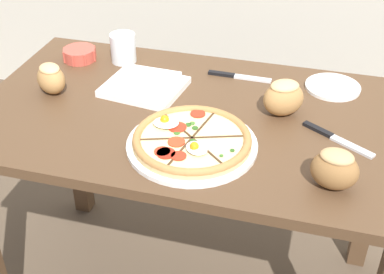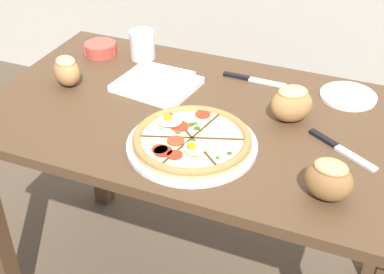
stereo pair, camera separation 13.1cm
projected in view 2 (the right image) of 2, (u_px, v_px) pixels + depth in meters
name	position (u px, v px, depth m)	size (l,w,h in m)	color
dining_table	(199.00, 149.00, 1.53)	(1.20, 0.70, 0.74)	#513823
pizza	(192.00, 141.00, 1.32)	(0.33, 0.33, 0.05)	white
ramekin_bowl	(100.00, 48.00, 1.75)	(0.11, 0.11, 0.04)	#C64C3D
napkin_folded	(157.00, 83.00, 1.57)	(0.24, 0.21, 0.04)	white
bread_piece_near	(329.00, 179.00, 1.15)	(0.12, 0.09, 0.10)	olive
bread_piece_mid	(67.00, 70.00, 1.57)	(0.12, 0.12, 0.09)	#B27F47
bread_piece_far	(292.00, 103.00, 1.40)	(0.14, 0.13, 0.10)	#B27F47
knife_main	(341.00, 149.00, 1.32)	(0.19, 0.12, 0.01)	silver
knife_spare	(253.00, 80.00, 1.61)	(0.20, 0.02, 0.01)	silver
water_glass	(142.00, 46.00, 1.72)	(0.08, 0.08, 0.09)	white
side_saucer	(348.00, 96.00, 1.53)	(0.16, 0.16, 0.01)	white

